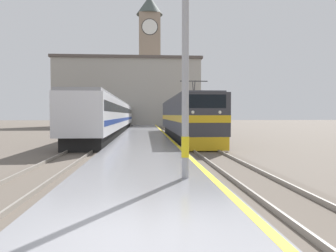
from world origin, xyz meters
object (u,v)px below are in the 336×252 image
locomotive_train (185,118)px  catenary_mast (191,46)px  clock_tower (150,56)px  passenger_train (112,116)px

locomotive_train → catenary_mast: 19.66m
locomotive_train → clock_tower: (-2.40, 46.89, 13.73)m
passenger_train → clock_tower: size_ratio=1.37×
locomotive_train → passenger_train: size_ratio=0.50×
passenger_train → clock_tower: 39.90m
locomotive_train → clock_tower: clock_tower is taller
passenger_train → clock_tower: clock_tower is taller
catenary_mast → locomotive_train: bearing=83.3°
catenary_mast → passenger_train: bearing=99.9°
catenary_mast → clock_tower: size_ratio=0.25×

